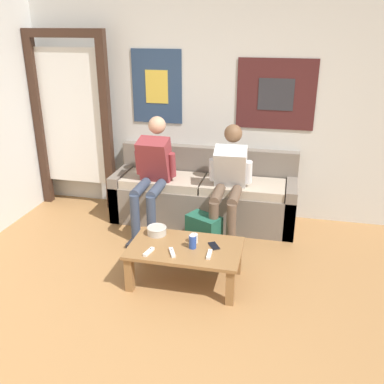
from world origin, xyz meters
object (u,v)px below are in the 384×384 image
pillar_candle (194,238)px  game_controller_near_left (172,252)px  ceramic_bowl (157,230)px  drink_can_blue (193,242)px  coffee_table (185,253)px  person_seated_adult (152,171)px  cell_phone (214,246)px  couch (204,196)px  game_controller_far_center (209,254)px  backpack (203,233)px  game_controller_near_right (149,252)px  person_seated_teen (229,179)px

pillar_candle → game_controller_near_left: 0.28m
ceramic_bowl → game_controller_near_left: bearing=-53.4°
drink_can_blue → coffee_table: bearing=175.0°
coffee_table → game_controller_near_left: bearing=-119.6°
person_seated_adult → cell_phone: 1.30m
pillar_candle → drink_can_blue: size_ratio=0.77×
ceramic_bowl → couch: bearing=79.2°
game_controller_far_center → game_controller_near_left: bearing=-172.8°
backpack → game_controller_near_right: (-0.32, -0.81, 0.19)m
ceramic_bowl → coffee_table: bearing=-28.7°
pillar_candle → game_controller_near_left: size_ratio=0.66×
person_seated_adult → game_controller_far_center: bearing=-52.1°
couch → cell_phone: size_ratio=14.08×
person_seated_teen → game_controller_far_center: bearing=-89.9°
coffee_table → game_controller_near_left: (-0.08, -0.14, 0.07)m
game_controller_near_left → cell_phone: 0.39m
pillar_candle → backpack: bearing=92.3°
couch → coffee_table: bearing=-85.8°
ceramic_bowl → game_controller_near_right: size_ratio=1.25×
cell_phone → person_seated_teen: bearing=90.8°
ceramic_bowl → game_controller_near_left: 0.40m
person_seated_adult → backpack: bearing=-29.1°
backpack → game_controller_near_right: size_ratio=2.68×
coffee_table → ceramic_bowl: 0.38m
couch → backpack: couch is taller
person_seated_teen → coffee_table: bearing=-103.4°
couch → game_controller_far_center: (0.34, -1.43, 0.07)m
ceramic_bowl → game_controller_far_center: bearing=-26.5°
ceramic_bowl → cell_phone: ceramic_bowl is taller
backpack → couch: bearing=101.0°
person_seated_teen → game_controller_near_left: person_seated_teen is taller
backpack → cell_phone: backpack is taller
game_controller_far_center → ceramic_bowl: bearing=153.5°
coffee_table → game_controller_far_center: size_ratio=6.89×
cell_phone → drink_can_blue: bearing=-159.1°
person_seated_teen → game_controller_far_center: size_ratio=8.26×
backpack → ceramic_bowl: bearing=-128.1°
coffee_table → backpack: 0.64m
couch → game_controller_near_right: 1.52m
person_seated_teen → game_controller_near_right: person_seated_teen is taller
couch → game_controller_near_right: couch is taller
person_seated_adult → game_controller_near_right: (0.33, -1.17, -0.32)m
game_controller_far_center → drink_can_blue: bearing=150.0°
person_seated_adult → game_controller_near_left: size_ratio=8.66×
couch → game_controller_near_left: couch is taller
game_controller_near_right → game_controller_far_center: bearing=8.3°
coffee_table → game_controller_near_right: size_ratio=6.76×
couch → drink_can_blue: 1.35m
ceramic_bowl → game_controller_near_left: (0.24, -0.32, -0.03)m
cell_phone → couch: bearing=105.4°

